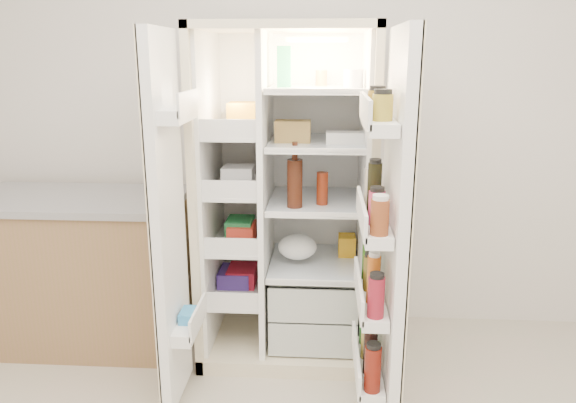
{
  "coord_description": "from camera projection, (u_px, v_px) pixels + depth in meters",
  "views": [
    {
      "loc": [
        0.06,
        -1.26,
        1.65
      ],
      "look_at": [
        -0.1,
        1.25,
        0.97
      ],
      "focal_mm": 34.0,
      "sensor_mm": 36.0,
      "label": 1
    }
  ],
  "objects": [
    {
      "name": "fridge_door",
      "position": [
        389.0,
        242.0,
        2.32
      ],
      "size": [
        0.17,
        0.58,
        1.72
      ],
      "color": "white",
      "rests_on": "floor"
    },
    {
      "name": "freezer_door",
      "position": [
        169.0,
        227.0,
        2.47
      ],
      "size": [
        0.15,
        0.4,
        1.72
      ],
      "color": "white",
      "rests_on": "floor"
    },
    {
      "name": "wall_back",
      "position": [
        313.0,
        106.0,
        3.22
      ],
      "size": [
        4.0,
        0.02,
        2.7
      ],
      "primitive_type": "cube",
      "color": "silver",
      "rests_on": "floor"
    },
    {
      "name": "kitchen_counter",
      "position": [
        82.0,
        269.0,
        3.16
      ],
      "size": [
        1.21,
        0.65,
        0.88
      ],
      "color": "#8C6646",
      "rests_on": "floor"
    },
    {
      "name": "refrigerator",
      "position": [
        290.0,
        221.0,
        3.06
      ],
      "size": [
        0.92,
        0.7,
        1.8
      ],
      "color": "beige",
      "rests_on": "floor"
    }
  ]
}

